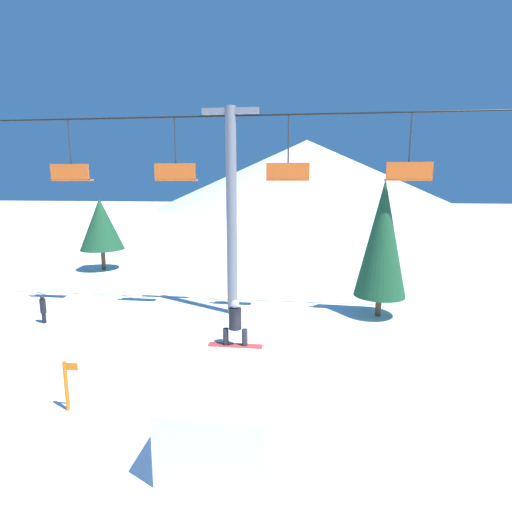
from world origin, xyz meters
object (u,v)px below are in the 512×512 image
snowboarder (235,323)px  snow_ramp (229,400)px  pine_tree_near (382,239)px  distant_skier (43,308)px  trail_marker (67,384)px

snowboarder → snow_ramp: bearing=-86.2°
pine_tree_near → snowboarder: bearing=-123.8°
pine_tree_near → distant_skier: size_ratio=4.90×
snowboarder → distant_skier: size_ratio=1.20×
pine_tree_near → trail_marker: 13.04m
pine_tree_near → distant_skier: (-14.15, -2.76, -2.80)m
snowboarder → pine_tree_near: 9.21m
snow_ramp → distant_skier: snow_ramp is taller
pine_tree_near → snow_ramp: bearing=-118.9°
snow_ramp → distant_skier: size_ratio=3.35×
snowboarder → trail_marker: snowboarder is taller
snowboarder → pine_tree_near: size_ratio=0.24×
snowboarder → trail_marker: 4.60m
trail_marker → snowboarder: bearing=15.3°
snow_ramp → trail_marker: (-4.31, 0.26, -0.03)m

